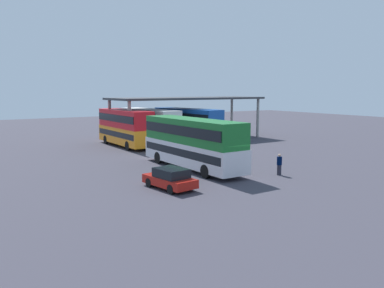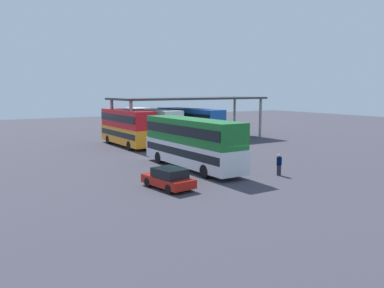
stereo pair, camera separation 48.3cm
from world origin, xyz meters
The scene contains 8 objects.
ground_plane centered at (0.00, 0.00, 0.00)m, with size 140.00×140.00×0.00m, color #3B3943.
double_decker_main centered at (-0.64, 4.34, 2.22)m, with size 2.82×11.37×4.03m.
parked_hatchback centered at (-5.38, -0.50, 0.67)m, with size 2.24×3.98×1.35m.
double_decker_near_canopy centered at (-0.11, 19.16, 2.25)m, with size 2.60×10.11×4.09m.
double_decker_mid_row centered at (3.46, 20.33, 2.22)m, with size 2.76×11.35×4.04m.
double_decker_far_right centered at (7.90, 18.80, 2.23)m, with size 3.87×10.83×4.05m.
depot_canopy centered at (8.89, 20.19, 5.06)m, with size 20.14×7.22×5.39m.
pedestrian_waiting centered at (3.50, -1.29, 0.80)m, with size 0.38×0.38×1.60m.
Camera 2 is at (-17.16, -22.54, 6.31)m, focal length 37.12 mm.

